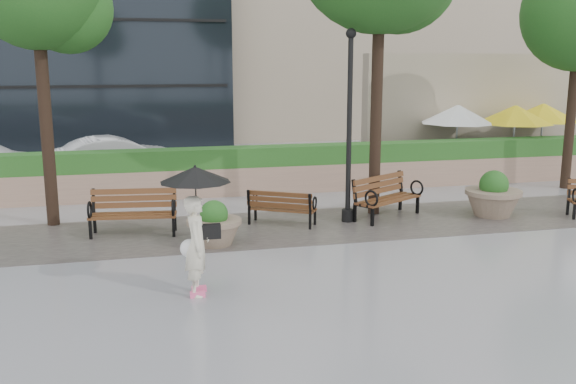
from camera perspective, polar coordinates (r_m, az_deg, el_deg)
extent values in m
plane|color=gray|center=(12.03, 2.81, -6.75)|extent=(100.00, 100.00, 0.00)
cube|color=#383330|center=(14.81, -0.43, -3.16)|extent=(28.00, 3.20, 0.01)
cube|color=tan|center=(18.55, -3.22, 1.12)|extent=(24.00, 0.80, 0.80)
cube|color=#204E1A|center=(18.44, -3.24, 3.18)|extent=(24.00, 0.75, 0.55)
cube|color=tan|center=(24.57, 17.91, 6.95)|extent=(10.00, 0.60, 4.00)
cube|color=#204E1A|center=(22.63, 19.45, 2.52)|extent=(8.00, 0.50, 0.90)
cube|color=black|center=(22.51, -5.02, 1.95)|extent=(40.00, 7.00, 0.00)
cube|color=#5C311A|center=(14.45, -13.61, -2.03)|extent=(1.92, 0.78, 0.05)
cube|color=#5C311A|center=(14.66, -13.53, -0.54)|extent=(1.87, 0.35, 0.44)
cube|color=black|center=(14.53, -13.55, -2.83)|extent=(1.94, 0.89, 0.48)
torus|color=black|center=(14.37, -17.23, -1.54)|extent=(0.10, 0.39, 0.38)
torus|color=black|center=(14.14, -10.18, -1.40)|extent=(0.10, 0.39, 0.38)
cube|color=#5C311A|center=(14.97, -0.50, -1.51)|extent=(1.58, 1.20, 0.04)
cube|color=#5C311A|center=(14.69, -0.79, -0.69)|extent=(1.40, 0.88, 0.37)
cube|color=black|center=(14.99, -0.53, -2.21)|extent=(1.63, 1.27, 0.40)
torus|color=black|center=(14.88, 2.39, -0.98)|extent=(0.20, 0.30, 0.32)
torus|color=black|center=(15.31, -2.96, -0.62)|extent=(0.20, 0.30, 0.32)
cube|color=#5C311A|center=(15.77, 8.91, -0.66)|extent=(1.93, 1.46, 0.05)
cube|color=#5C311A|center=(15.88, 8.10, 0.66)|extent=(1.71, 1.08, 0.45)
cube|color=black|center=(15.83, 8.79, -1.43)|extent=(1.99, 1.56, 0.49)
torus|color=black|center=(14.91, 7.42, -0.58)|extent=(0.25, 0.36, 0.39)
torus|color=black|center=(16.34, 11.38, 0.37)|extent=(0.25, 0.36, 0.39)
torus|color=black|center=(16.89, 24.17, -0.28)|extent=(0.16, 0.35, 0.36)
cylinder|color=#7F6B56|center=(13.40, -6.59, -2.62)|extent=(1.14, 1.14, 0.09)
sphere|color=#144716|center=(13.37, -6.60, -1.98)|extent=(0.59, 0.59, 0.59)
cylinder|color=#7F6B56|center=(16.54, 17.80, -0.01)|extent=(1.37, 1.37, 0.11)
sphere|color=#144716|center=(16.51, 17.84, 0.63)|extent=(0.71, 0.71, 0.71)
cylinder|color=black|center=(15.02, 5.46, 5.39)|extent=(0.12, 0.12, 4.33)
cylinder|color=black|center=(15.38, 5.31, -2.09)|extent=(0.28, 0.28, 0.30)
sphere|color=black|center=(14.94, 5.63, 13.85)|extent=(0.24, 0.24, 0.24)
cylinder|color=black|center=(15.62, -20.75, 6.31)|extent=(0.28, 0.28, 5.08)
sphere|color=#144716|center=(15.84, -19.03, 15.19)|extent=(2.03, 2.03, 2.03)
cylinder|color=black|center=(15.87, 7.90, 8.73)|extent=(0.28, 0.28, 6.02)
cylinder|color=black|center=(20.76, 23.89, 6.78)|extent=(0.28, 0.28, 4.75)
cylinder|color=black|center=(22.56, 14.60, 1.76)|extent=(0.40, 0.40, 0.10)
cylinder|color=#99999E|center=(22.41, 14.74, 4.40)|extent=(0.06, 0.06, 2.20)
cone|color=white|center=(22.32, 14.86, 6.69)|extent=(2.50, 2.50, 0.60)
cylinder|color=black|center=(22.99, 19.22, 1.66)|extent=(0.40, 0.40, 0.10)
cylinder|color=#99999E|center=(22.84, 19.40, 4.26)|extent=(0.06, 0.06, 2.20)
cone|color=gold|center=(22.75, 19.55, 6.50)|extent=(2.50, 2.50, 0.60)
cylinder|color=black|center=(24.23, 21.39, 2.00)|extent=(0.40, 0.40, 0.10)
cylinder|color=#99999E|center=(24.09, 21.57, 4.46)|extent=(0.06, 0.06, 2.20)
cone|color=gold|center=(24.01, 21.73, 6.59)|extent=(2.50, 2.50, 0.60)
imported|color=silver|center=(21.51, -14.94, 2.98)|extent=(4.37, 2.37, 1.37)
imported|color=beige|center=(10.57, -8.09, -4.45)|extent=(0.56, 0.72, 1.78)
cube|color=#F2598C|center=(10.95, -7.91, -8.52)|extent=(0.15, 0.26, 0.09)
cube|color=#F2598C|center=(10.70, -8.03, -9.00)|extent=(0.15, 0.26, 0.09)
cube|color=black|center=(10.55, -6.91, -3.50)|extent=(0.17, 0.35, 0.24)
sphere|color=white|center=(10.84, -8.76, -4.97)|extent=(0.31, 0.31, 0.31)
cylinder|color=black|center=(10.45, -8.18, -0.86)|extent=(0.02, 0.02, 0.94)
cone|color=black|center=(10.37, -8.25, 1.54)|extent=(1.16, 1.16, 0.24)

